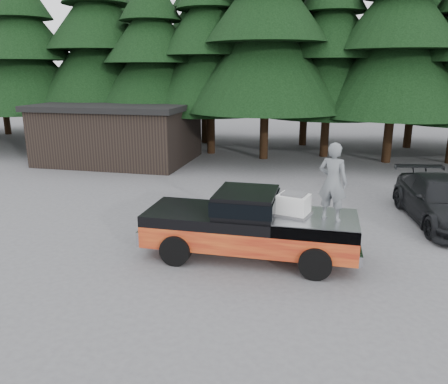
% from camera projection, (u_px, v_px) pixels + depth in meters
% --- Properties ---
extents(ground, '(120.00, 120.00, 0.00)m').
position_uv_depth(ground, '(227.00, 258.00, 12.31)').
color(ground, '#525255').
rests_on(ground, ground).
extents(pickup_truck, '(6.00, 2.04, 1.33)m').
position_uv_depth(pickup_truck, '(249.00, 234.00, 12.22)').
color(pickup_truck, orange).
rests_on(pickup_truck, ground).
extents(truck_cab, '(1.66, 1.90, 0.59)m').
position_uv_depth(truck_cab, '(246.00, 201.00, 11.98)').
color(truck_cab, black).
rests_on(truck_cab, pickup_truck).
extents(air_compressor, '(0.94, 0.84, 0.55)m').
position_uv_depth(air_compressor, '(293.00, 205.00, 11.72)').
color(air_compressor, silver).
rests_on(air_compressor, pickup_truck).
extents(man_on_bed, '(0.87, 0.71, 2.05)m').
position_uv_depth(man_on_bed, '(333.00, 182.00, 11.13)').
color(man_on_bed, slate).
rests_on(man_on_bed, pickup_truck).
extents(parked_car, '(2.93, 5.62, 1.56)m').
position_uv_depth(parked_car, '(442.00, 201.00, 14.98)').
color(parked_car, black).
rests_on(parked_car, ground).
extents(utility_building, '(8.40, 6.40, 3.30)m').
position_uv_depth(utility_building, '(120.00, 132.00, 25.07)').
color(utility_building, black).
rests_on(utility_building, ground).
extents(treeline, '(60.15, 16.05, 17.50)m').
position_uv_depth(treeline, '(296.00, 25.00, 26.27)').
color(treeline, black).
rests_on(treeline, ground).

